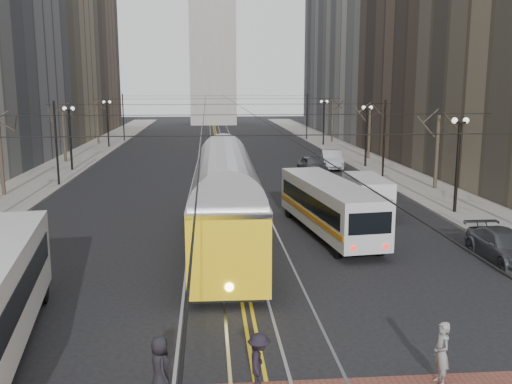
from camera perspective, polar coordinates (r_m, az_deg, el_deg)
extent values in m
plane|color=black|center=(16.84, 0.14, -16.84)|extent=(260.00, 260.00, 0.00)
cube|color=gray|center=(61.91, -17.64, 3.00)|extent=(5.00, 140.00, 0.15)
cube|color=gray|center=(62.54, 10.29, 3.40)|extent=(5.00, 140.00, 0.15)
cube|color=gray|center=(60.40, -3.61, 3.23)|extent=(4.80, 130.00, 0.02)
cube|color=gold|center=(60.40, -3.61, 3.24)|extent=(0.42, 130.00, 0.01)
cube|color=brown|center=(104.46, -19.08, 16.81)|extent=(16.00, 20.00, 40.00)
cube|color=slate|center=(105.10, 10.40, 17.16)|extent=(16.00, 20.00, 40.00)
cylinder|color=black|center=(54.54, -18.06, 4.89)|extent=(0.20, 0.20, 5.60)
cylinder|color=black|center=(74.10, -14.59, 6.46)|extent=(0.20, 0.20, 5.60)
cylinder|color=black|center=(36.49, 19.47, 2.20)|extent=(0.20, 0.20, 5.60)
cylinder|color=black|center=(55.20, 10.96, 5.28)|extent=(0.20, 0.20, 5.60)
cylinder|color=black|center=(74.58, 6.78, 6.75)|extent=(0.20, 0.20, 5.60)
cylinder|color=#382D23|center=(43.63, -24.15, 3.17)|extent=(0.28, 0.28, 5.60)
cylinder|color=#382D23|center=(60.82, -18.64, 5.40)|extent=(0.28, 0.28, 5.60)
cylinder|color=#382D23|center=(78.38, -15.56, 6.62)|extent=(0.28, 0.28, 5.60)
cylinder|color=#382D23|center=(44.56, 17.63, 3.74)|extent=(0.28, 0.28, 5.60)
cylinder|color=#382D23|center=(61.49, 11.25, 5.80)|extent=(0.28, 0.28, 5.60)
cylinder|color=#382D23|center=(78.90, 7.63, 6.94)|extent=(0.28, 0.28, 5.60)
cylinder|color=black|center=(59.91, -5.13, 8.91)|extent=(0.03, 120.00, 0.03)
cylinder|color=black|center=(59.98, -2.22, 8.94)|extent=(0.03, 120.00, 0.03)
cylinder|color=black|center=(46.57, -19.33, 4.54)|extent=(0.16, 0.16, 6.60)
cylinder|color=black|center=(81.83, -13.13, 7.24)|extent=(0.16, 0.16, 6.60)
cylinder|color=black|center=(47.29, 12.67, 4.96)|extent=(0.16, 0.16, 6.60)
cylinder|color=black|center=(82.25, 5.12, 7.49)|extent=(0.16, 0.16, 6.60)
cube|color=yellow|center=(27.39, -3.08, -1.80)|extent=(3.24, 15.98, 3.76)
cube|color=silver|center=(30.18, 7.30, -1.63)|extent=(3.65, 10.96, 2.81)
cube|color=white|center=(35.31, 11.04, -0.38)|extent=(2.08, 5.20, 2.29)
imported|color=#404147|center=(50.29, 5.71, 2.66)|extent=(2.42, 5.06, 1.67)
imported|color=#AFB1B8|center=(54.40, 7.56, 3.24)|extent=(2.38, 5.33, 1.70)
imported|color=#414448|center=(27.76, 23.59, -5.02)|extent=(1.98, 4.86, 1.41)
imported|color=black|center=(15.14, -9.58, -16.87)|extent=(0.71, 0.90, 1.61)
imported|color=gray|center=(16.22, 18.07, -15.10)|extent=(0.42, 0.63, 1.72)
imported|color=black|center=(15.14, 0.31, -16.75)|extent=(0.70, 1.09, 1.59)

